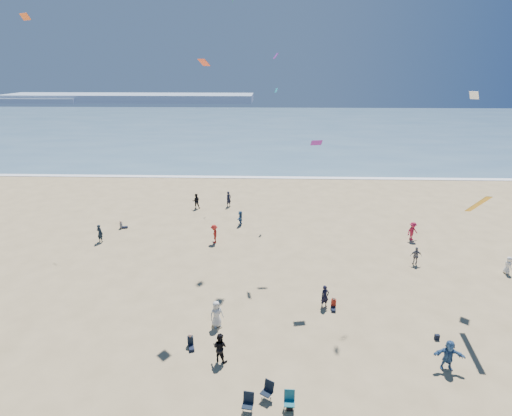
{
  "coord_description": "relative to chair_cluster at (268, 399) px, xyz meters",
  "views": [
    {
      "loc": [
        2.67,
        -11.9,
        15.84
      ],
      "look_at": [
        2.0,
        8.0,
        8.63
      ],
      "focal_mm": 28.0,
      "sensor_mm": 36.0,
      "label": 1
    }
  ],
  "objects": [
    {
      "name": "ocean",
      "position": [
        -2.74,
        91.85,
        -0.47
      ],
      "size": [
        220.0,
        100.0,
        0.06
      ],
      "primitive_type": "cube",
      "color": "#476B84",
      "rests_on": "ground"
    },
    {
      "name": "surf_line",
      "position": [
        -2.74,
        41.85,
        -0.46
      ],
      "size": [
        220.0,
        1.2,
        0.08
      ],
      "primitive_type": "cube",
      "color": "white",
      "rests_on": "ground"
    },
    {
      "name": "headland_far",
      "position": [
        -62.74,
        166.85,
        1.1
      ],
      "size": [
        110.0,
        20.0,
        3.2
      ],
      "primitive_type": "cube",
      "color": "#7A8EA8",
      "rests_on": "ground"
    },
    {
      "name": "headland_near",
      "position": [
        -102.74,
        161.85,
        0.5
      ],
      "size": [
        40.0,
        14.0,
        2.0
      ],
      "primitive_type": "cube",
      "color": "#7A8EA8",
      "rests_on": "ground"
    },
    {
      "name": "standing_flyers",
      "position": [
        0.83,
        12.5,
        0.37
      ],
      "size": [
        35.6,
        32.61,
        1.95
      ],
      "color": "slate",
      "rests_on": "ground"
    },
    {
      "name": "seated_group",
      "position": [
        -2.6,
        4.57,
        -0.08
      ],
      "size": [
        20.38,
        33.47,
        0.84
      ],
      "color": "white",
      "rests_on": "ground"
    },
    {
      "name": "chair_cluster",
      "position": [
        0.0,
        0.0,
        0.0
      ],
      "size": [
        2.65,
        1.56,
        1.0
      ],
      "color": "black",
      "rests_on": "ground"
    },
    {
      "name": "black_backpack",
      "position": [
        1.05,
        -0.1,
        -0.31
      ],
      "size": [
        0.3,
        0.22,
        0.38
      ],
      "primitive_type": "cube",
      "color": "black",
      "rests_on": "ground"
    },
    {
      "name": "navy_bag",
      "position": [
        10.28,
        5.47,
        -0.33
      ],
      "size": [
        0.28,
        0.18,
        0.34
      ],
      "primitive_type": "cube",
      "color": "black",
      "rests_on": "ground"
    },
    {
      "name": "kites_aloft",
      "position": [
        6.2,
        9.93,
        13.8
      ],
      "size": [
        41.61,
        40.34,
        28.99
      ],
      "color": "#16BAEB",
      "rests_on": "ground"
    }
  ]
}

